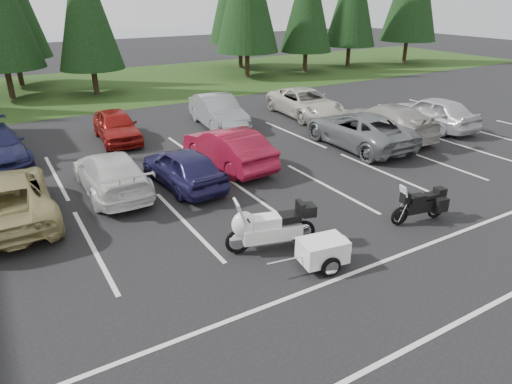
% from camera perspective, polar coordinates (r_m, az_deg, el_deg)
% --- Properties ---
extents(ground, '(120.00, 120.00, 0.00)m').
position_cam_1_polar(ground, '(13.78, 1.41, -3.48)').
color(ground, black).
rests_on(ground, ground).
extents(grass_strip, '(80.00, 16.00, 0.01)m').
position_cam_1_polar(grass_strip, '(35.53, -20.16, 12.13)').
color(grass_strip, '#1F3410').
rests_on(grass_strip, ground).
extents(lake_water, '(70.00, 50.00, 0.02)m').
position_cam_1_polar(lake_water, '(66.50, -22.55, 16.61)').
color(lake_water, gray).
rests_on(lake_water, ground).
extents(stall_markings, '(32.00, 16.00, 0.01)m').
position_cam_1_polar(stall_markings, '(15.34, -2.57, -0.53)').
color(stall_markings, silver).
rests_on(stall_markings, ground).
extents(conifer_5, '(4.14, 4.14, 9.63)m').
position_cam_1_polar(conifer_5, '(32.62, -20.67, 21.18)').
color(conifer_5, '#332316').
rests_on(conifer_5, ground).
extents(car_near_2, '(2.48, 5.33, 1.48)m').
position_cam_1_polar(car_near_2, '(15.32, -28.79, -0.64)').
color(car_near_2, tan).
rests_on(car_near_2, ground).
extents(car_near_3, '(1.99, 4.77, 1.38)m').
position_cam_1_polar(car_near_3, '(16.19, -17.66, 2.29)').
color(car_near_3, silver).
rests_on(car_near_3, ground).
extents(car_near_4, '(1.99, 4.22, 1.39)m').
position_cam_1_polar(car_near_4, '(16.12, -9.12, 3.07)').
color(car_near_4, '#201C48').
rests_on(car_near_4, ground).
extents(car_near_5, '(1.99, 4.75, 1.53)m').
position_cam_1_polar(car_near_5, '(17.79, -3.54, 5.55)').
color(car_near_5, maroon).
rests_on(car_near_5, ground).
extents(car_near_6, '(2.67, 5.53, 1.52)m').
position_cam_1_polar(car_near_6, '(20.70, 12.70, 7.62)').
color(car_near_6, slate).
rests_on(car_near_6, ground).
extents(car_near_7, '(2.37, 5.41, 1.55)m').
position_cam_1_polar(car_near_7, '(22.46, 15.93, 8.59)').
color(car_near_7, '#9C988F').
rests_on(car_near_7, ground).
extents(car_near_8, '(1.90, 4.71, 1.61)m').
position_cam_1_polar(car_near_8, '(24.66, 21.18, 9.27)').
color(car_near_8, silver).
rests_on(car_near_8, ground).
extents(car_far_2, '(1.92, 4.23, 1.41)m').
position_cam_1_polar(car_far_2, '(21.93, -17.05, 7.91)').
color(car_far_2, maroon).
rests_on(car_far_2, ground).
extents(car_far_3, '(2.15, 4.91, 1.57)m').
position_cam_1_polar(car_far_3, '(23.37, -4.77, 10.01)').
color(car_far_3, gray).
rests_on(car_far_3, ground).
extents(car_far_4, '(2.83, 5.43, 1.46)m').
position_cam_1_polar(car_far_4, '(25.55, 6.17, 11.01)').
color(car_far_4, beige).
rests_on(car_far_4, ground).
extents(touring_motorcycle, '(2.88, 1.53, 1.53)m').
position_cam_1_polar(touring_motorcycle, '(11.95, 1.93, -3.89)').
color(touring_motorcycle, white).
rests_on(touring_motorcycle, ground).
extents(cargo_trailer, '(1.78, 1.18, 0.77)m').
position_cam_1_polar(cargo_trailer, '(11.49, 8.31, -7.56)').
color(cargo_trailer, white).
rests_on(cargo_trailer, ground).
extents(adventure_motorcycle, '(2.17, 1.08, 1.27)m').
position_cam_1_polar(adventure_motorcycle, '(14.25, 19.76, -1.19)').
color(adventure_motorcycle, black).
rests_on(adventure_motorcycle, ground).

